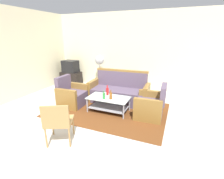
{
  "coord_description": "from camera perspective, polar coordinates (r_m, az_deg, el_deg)",
  "views": [
    {
      "loc": [
        1.54,
        -3.0,
        1.98
      ],
      "look_at": [
        0.02,
        0.7,
        0.65
      ],
      "focal_mm": 26.26,
      "sensor_mm": 36.0,
      "label": 1
    }
  ],
  "objects": [
    {
      "name": "bottle_green",
      "position": [
        4.23,
        -2.86,
        -2.2
      ],
      "size": [
        0.06,
        0.06,
        0.23
      ],
      "color": "#2D8C38",
      "rests_on": "coffee_table"
    },
    {
      "name": "bottle_red",
      "position": [
        4.5,
        -1.65,
        -0.6
      ],
      "size": [
        0.08,
        0.08,
        0.28
      ],
      "color": "red",
      "rests_on": "coffee_table"
    },
    {
      "name": "armchair_left",
      "position": [
        4.95,
        -13.75,
        -2.17
      ],
      "size": [
        0.71,
        0.77,
        0.85
      ],
      "rotation": [
        0.0,
        0.0,
        -1.56
      ],
      "color": "#5B4C60",
      "rests_on": "rug"
    },
    {
      "name": "armchair_right",
      "position": [
        4.24,
        13.31,
        -5.67
      ],
      "size": [
        0.73,
        0.79,
        0.85
      ],
      "rotation": [
        0.0,
        0.0,
        1.61
      ],
      "color": "#5B4C60",
      "rests_on": "rug"
    },
    {
      "name": "coffee_table",
      "position": [
        4.4,
        -1.21,
        -4.48
      ],
      "size": [
        1.1,
        0.6,
        0.4
      ],
      "color": "silver",
      "rests_on": "rug"
    },
    {
      "name": "bottle_brown",
      "position": [
        4.21,
        -0.43,
        -2.16
      ],
      "size": [
        0.07,
        0.07,
        0.24
      ],
      "color": "brown",
      "rests_on": "coffee_table"
    },
    {
      "name": "rug",
      "position": [
        4.6,
        -1.2,
        -7.07
      ],
      "size": [
        3.09,
        2.15,
        0.01
      ],
      "primitive_type": "cube",
      "color": "brown",
      "rests_on": "ground"
    },
    {
      "name": "television",
      "position": [
        7.04,
        -14.28,
        7.82
      ],
      "size": [
        0.62,
        0.48,
        0.48
      ],
      "rotation": [
        0.0,
        0.0,
        3.09
      ],
      "color": "black",
      "rests_on": "tv_stand"
    },
    {
      "name": "couch",
      "position": [
        5.04,
        2.46,
        -0.91
      ],
      "size": [
        1.83,
        0.8,
        0.96
      ],
      "rotation": [
        0.0,
        0.0,
        3.18
      ],
      "color": "#5B4C60",
      "rests_on": "rug"
    },
    {
      "name": "pedestal_fan",
      "position": [
        6.34,
        -4.35,
        9.55
      ],
      "size": [
        0.36,
        0.36,
        1.27
      ],
      "color": "#2D2D33",
      "rests_on": "ground"
    },
    {
      "name": "tv_stand",
      "position": [
        7.14,
        -13.98,
        3.87
      ],
      "size": [
        0.8,
        0.5,
        0.52
      ],
      "primitive_type": "cube",
      "color": "black",
      "rests_on": "ground"
    },
    {
      "name": "wall_back",
      "position": [
        6.28,
        8.28,
        12.89
      ],
      "size": [
        6.52,
        0.12,
        2.8
      ],
      "color": "beige",
      "rests_on": "ground"
    },
    {
      "name": "wicker_chair",
      "position": [
        3.21,
        -18.34,
        -10.14
      ],
      "size": [
        0.64,
        0.64,
        0.84
      ],
      "rotation": [
        0.0,
        0.0,
        0.45
      ],
      "color": "#AD844C",
      "rests_on": "ground"
    },
    {
      "name": "cup",
      "position": [
        4.43,
        -2.47,
        -1.7
      ],
      "size": [
        0.08,
        0.08,
        0.1
      ],
      "primitive_type": "cylinder",
      "color": "silver",
      "rests_on": "coffee_table"
    },
    {
      "name": "ground_plane",
      "position": [
        3.91,
        -4.25,
        -12.09
      ],
      "size": [
        14.0,
        14.0,
        0.0
      ],
      "primitive_type": "plane",
      "color": "beige"
    }
  ]
}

